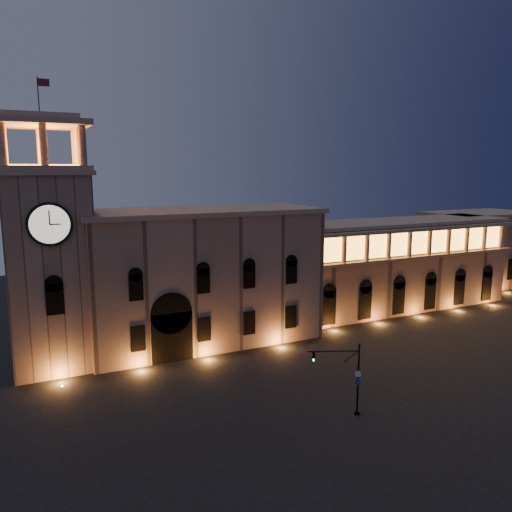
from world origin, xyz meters
The scene contains 6 objects.
ground centered at (0.00, 0.00, 0.00)m, with size 160.00×160.00×0.00m, color black.
government_building centered at (-2.08, 21.93, 8.77)m, with size 30.80×12.80×17.60m.
clock_tower centered at (-20.50, 20.98, 12.50)m, with size 9.80×9.80×32.40m.
colonnade_wing centered at (32.00, 23.92, 7.33)m, with size 40.60×11.50×14.50m.
secondary_building centered at (58.00, 30.00, 7.00)m, with size 20.00×12.00×14.00m, color #886757.
traffic_light centered at (3.19, -3.62, 3.63)m, with size 4.69×2.16×6.91m.
Camera 1 is at (-23.17, -39.19, 22.49)m, focal length 35.00 mm.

